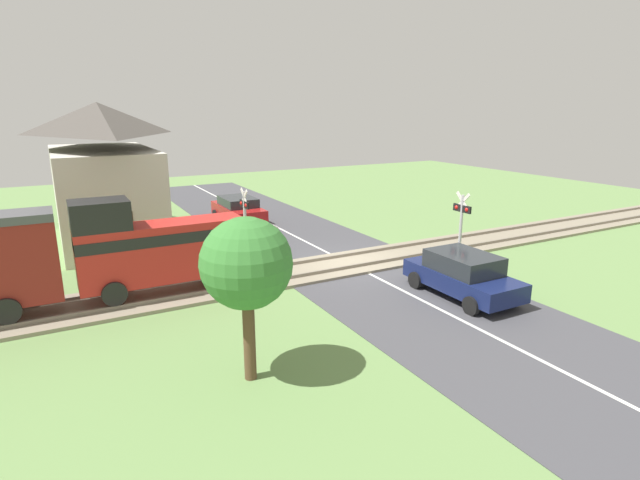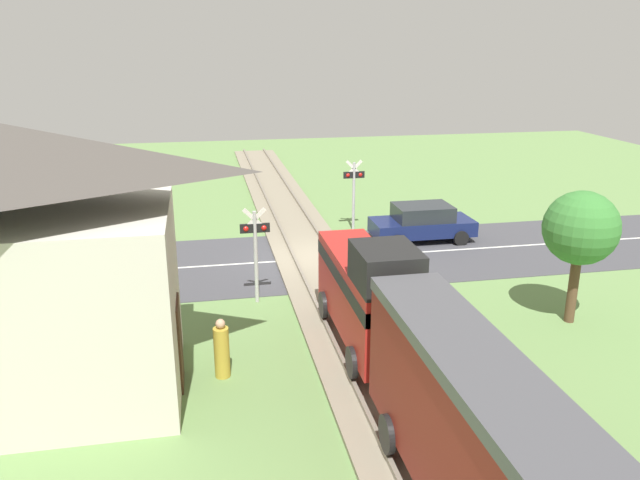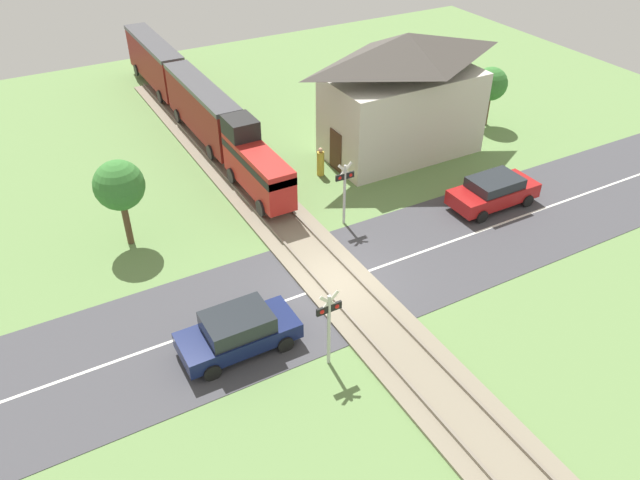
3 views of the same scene
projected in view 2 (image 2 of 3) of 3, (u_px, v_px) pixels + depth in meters
ground_plane at (313, 260)px, 23.17m from camera, size 60.00×60.00×0.00m
road_surface at (313, 259)px, 23.17m from camera, size 48.00×6.40×0.02m
track_bed at (313, 258)px, 23.15m from camera, size 2.80×48.00×0.24m
car_near_crossing at (422, 222)px, 25.14m from camera, size 4.08×1.95×1.50m
car_far_side at (38, 270)px, 19.91m from camera, size 4.25×1.94×1.45m
crossing_signal_west_approach at (354, 185)px, 26.31m from camera, size 0.90×0.18×3.03m
crossing_signal_east_approach at (255, 242)px, 18.85m from camera, size 0.90×0.18×3.03m
pedestrian_by_station at (222, 351)px, 14.91m from camera, size 0.37×0.37×1.51m
tree_roadside_hedge at (581, 229)px, 17.23m from camera, size 2.07×2.07×3.86m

